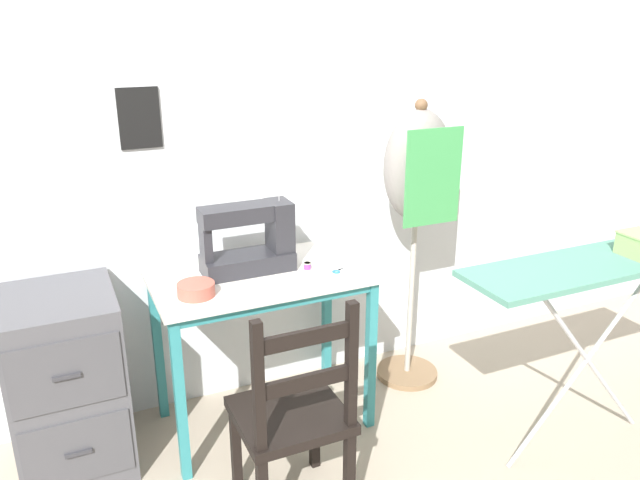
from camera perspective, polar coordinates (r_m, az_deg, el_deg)
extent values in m
plane|color=tan|center=(2.88, -3.08, -18.98)|extent=(14.00, 14.00, 0.00)
cube|color=silver|center=(2.89, -8.07, 9.01)|extent=(10.00, 0.05, 2.55)
cube|color=black|center=(2.75, -16.19, 10.65)|extent=(0.17, 0.01, 0.25)
cube|color=silver|center=(2.73, -5.48, -3.24)|extent=(0.94, 0.55, 0.02)
cube|color=teal|center=(2.54, -3.71, -5.82)|extent=(0.86, 0.03, 0.04)
cube|color=teal|center=(2.61, -12.65, -14.23)|extent=(0.04, 0.04, 0.73)
cube|color=teal|center=(2.86, 4.65, -10.54)|extent=(0.04, 0.04, 0.73)
cube|color=teal|center=(3.01, -14.60, -9.50)|extent=(0.04, 0.04, 0.73)
cube|color=teal|center=(3.23, 0.61, -6.72)|extent=(0.04, 0.04, 0.73)
cube|color=#28282D|center=(2.73, -6.62, -2.04)|extent=(0.39, 0.17, 0.08)
cube|color=#28282D|center=(2.73, -3.71, 1.36)|extent=(0.09, 0.15, 0.22)
cube|color=#28282D|center=(2.65, -7.27, 2.40)|extent=(0.35, 0.13, 0.07)
cube|color=#28282D|center=(2.65, -10.40, -0.30)|extent=(0.04, 0.09, 0.15)
cylinder|color=#B22D2D|center=(2.74, -2.67, 1.51)|extent=(0.02, 0.06, 0.06)
cylinder|color=#99999E|center=(2.69, -3.76, 3.83)|extent=(0.01, 0.01, 0.02)
cylinder|color=#B25647|center=(2.53, -11.27, -4.46)|extent=(0.15, 0.15, 0.05)
cylinder|color=brown|center=(2.52, -11.31, -3.97)|extent=(0.12, 0.12, 0.01)
cube|color=silver|center=(2.77, 2.28, -2.44)|extent=(0.10, 0.07, 0.00)
cube|color=silver|center=(2.76, 2.54, -2.52)|extent=(0.11, 0.05, 0.00)
torus|color=#2870B7|center=(2.71, 1.53, -2.93)|extent=(0.03, 0.03, 0.01)
torus|color=#2870B7|center=(2.71, 1.45, -2.91)|extent=(0.03, 0.03, 0.01)
cylinder|color=purple|center=(2.74, -1.16, -2.41)|extent=(0.03, 0.03, 0.03)
cylinder|color=beige|center=(2.73, -1.17, -2.12)|extent=(0.04, 0.04, 0.00)
cylinder|color=beige|center=(2.74, -1.16, -2.70)|extent=(0.04, 0.04, 0.00)
cube|color=black|center=(2.41, -2.76, -15.69)|extent=(0.40, 0.38, 0.04)
cube|color=black|center=(2.62, -7.69, -18.39)|extent=(0.04, 0.04, 0.38)
cube|color=black|center=(2.71, -0.50, -16.72)|extent=(0.04, 0.04, 0.38)
cube|color=black|center=(2.48, 2.68, -20.70)|extent=(0.04, 0.04, 0.38)
cube|color=black|center=(2.10, -5.66, -13.26)|extent=(0.04, 0.04, 0.48)
cube|color=black|center=(2.21, 2.88, -11.32)|extent=(0.04, 0.04, 0.48)
cube|color=black|center=(2.07, -1.29, -8.92)|extent=(0.34, 0.02, 0.06)
cube|color=black|center=(2.16, -1.26, -12.84)|extent=(0.34, 0.02, 0.06)
cube|color=#4C4C51|center=(2.82, -22.02, -11.97)|extent=(0.44, 0.48, 0.77)
cube|color=#46464B|center=(2.53, -22.18, -11.41)|extent=(0.40, 0.01, 0.28)
cube|color=#333338|center=(2.52, -22.17, -11.52)|extent=(0.10, 0.01, 0.02)
cube|color=#46464B|center=(2.71, -21.22, -17.61)|extent=(0.40, 0.01, 0.28)
cube|color=#333338|center=(2.70, -21.20, -17.73)|extent=(0.10, 0.01, 0.02)
cylinder|color=#846647|center=(3.43, 7.94, -11.91)|extent=(0.32, 0.32, 0.03)
cylinder|color=#ADA89E|center=(3.21, 8.34, -4.64)|extent=(0.03, 0.03, 0.92)
ellipsoid|color=gray|center=(3.00, 8.95, 6.72)|extent=(0.35, 0.25, 0.54)
sphere|color=brown|center=(2.95, 9.24, 12.07)|extent=(0.06, 0.06, 0.06)
cube|color=#3D934C|center=(2.90, 10.32, 5.65)|extent=(0.30, 0.01, 0.45)
cube|color=#518E7A|center=(2.74, 24.47, -1.86)|extent=(1.23, 0.32, 0.02)
cylinder|color=#B7B7BC|center=(2.92, 23.24, -9.99)|extent=(0.75, 0.02, 0.88)
cylinder|color=#B7B7BC|center=(2.92, 23.24, -9.99)|extent=(0.75, 0.02, 0.88)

